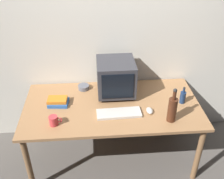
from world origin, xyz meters
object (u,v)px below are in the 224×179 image
at_px(bottle_tall, 172,109).
at_px(cd_spindle, 84,87).
at_px(bottle_short, 183,97).
at_px(book_stack, 58,101).
at_px(mug, 54,121).
at_px(crt_monitor, 116,77).
at_px(keyboard, 119,113).
at_px(computer_mouse, 150,111).

bearing_deg(bottle_tall, cd_spindle, 143.56).
xyz_separation_m(bottle_tall, bottle_short, (0.19, 0.26, -0.06)).
relative_size(bottle_short, book_stack, 0.87).
height_order(bottle_tall, mug, bottle_tall).
xyz_separation_m(bottle_short, mug, (-1.25, -0.24, -0.02)).
bearing_deg(crt_monitor, keyboard, -90.36).
distance_m(keyboard, bottle_short, 0.67).
distance_m(book_stack, mug, 0.32).
distance_m(bottle_tall, bottle_short, 0.33).
xyz_separation_m(keyboard, computer_mouse, (0.30, 0.01, 0.01)).
xyz_separation_m(crt_monitor, bottle_short, (0.65, -0.23, -0.12)).
xyz_separation_m(crt_monitor, computer_mouse, (0.29, -0.36, -0.17)).
bearing_deg(cd_spindle, bottle_short, -18.40).
height_order(bottle_short, cd_spindle, bottle_short).
bearing_deg(keyboard, mug, -172.40).
bearing_deg(book_stack, crt_monitor, 14.37).
xyz_separation_m(computer_mouse, cd_spindle, (-0.63, 0.46, 0.00)).
bearing_deg(bottle_short, bottle_tall, -125.21).
distance_m(computer_mouse, bottle_short, 0.38).
distance_m(crt_monitor, book_stack, 0.63).
distance_m(bottle_tall, mug, 1.07).
distance_m(crt_monitor, computer_mouse, 0.49).
xyz_separation_m(book_stack, cd_spindle, (0.25, 0.26, -0.01)).
height_order(mug, cd_spindle, mug).
distance_m(computer_mouse, bottle_tall, 0.24).
height_order(book_stack, mug, mug).
bearing_deg(bottle_short, keyboard, -167.81).
bearing_deg(bottle_tall, keyboard, 165.21).
distance_m(bottle_tall, cd_spindle, 1.01).
distance_m(computer_mouse, mug, 0.90).
height_order(crt_monitor, bottle_tall, crt_monitor).
height_order(bottle_short, mug, bottle_short).
distance_m(bottle_short, mug, 1.27).
bearing_deg(mug, bottle_tall, -1.22).
distance_m(bottle_short, book_stack, 1.25).
bearing_deg(cd_spindle, bottle_tall, -36.44).
distance_m(computer_mouse, book_stack, 0.91).
height_order(bottle_short, book_stack, bottle_short).
relative_size(keyboard, book_stack, 1.98).
distance_m(crt_monitor, mug, 0.77).
distance_m(crt_monitor, bottle_short, 0.70).
height_order(crt_monitor, book_stack, crt_monitor).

